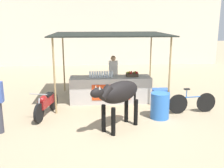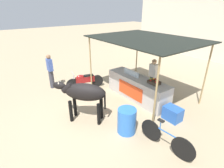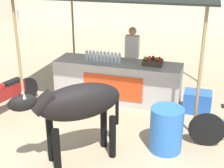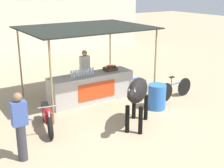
# 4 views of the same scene
# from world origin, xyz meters

# --- Properties ---
(ground_plane) EXTENTS (60.00, 60.00, 0.00)m
(ground_plane) POSITION_xyz_m (0.00, 0.00, 0.00)
(ground_plane) COLOR tan
(stall_counter) EXTENTS (3.00, 0.82, 0.96)m
(stall_counter) POSITION_xyz_m (0.00, 2.20, 0.48)
(stall_counter) COLOR #B2ADA8
(stall_counter) RESTS_ON ground
(water_bottle_row) EXTENTS (0.88, 0.07, 0.25)m
(water_bottle_row) POSITION_xyz_m (-0.35, 2.15, 1.07)
(water_bottle_row) COLOR silver
(water_bottle_row) RESTS_ON stall_counter
(fruit_crate) EXTENTS (0.44, 0.32, 0.18)m
(fruit_crate) POSITION_xyz_m (0.83, 2.25, 1.04)
(fruit_crate) COLOR #3F3326
(fruit_crate) RESTS_ON stall_counter
(vendor_behind_counter) EXTENTS (0.34, 0.22, 1.65)m
(vendor_behind_counter) POSITION_xyz_m (0.16, 2.95, 0.85)
(vendor_behind_counter) COLOR #383842
(vendor_behind_counter) RESTS_ON ground
(cooler_box) EXTENTS (0.60, 0.44, 0.48)m
(cooler_box) POSITION_xyz_m (1.89, 2.10, 0.24)
(cooler_box) COLOR blue
(cooler_box) RESTS_ON ground
(water_barrel) EXTENTS (0.58, 0.58, 0.82)m
(water_barrel) POSITION_xyz_m (1.43, 0.38, 0.41)
(water_barrel) COLOR blue
(water_barrel) RESTS_ON ground
(cow) EXTENTS (1.58, 1.51, 1.44)m
(cow) POSITION_xyz_m (0.05, -0.36, 1.03)
(cow) COLOR black
(cow) RESTS_ON ground
(motorcycle_parked) EXTENTS (0.64, 1.77, 0.90)m
(motorcycle_parked) POSITION_xyz_m (-2.16, 0.85, 0.43)
(motorcycle_parked) COLOR black
(motorcycle_parked) RESTS_ON ground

